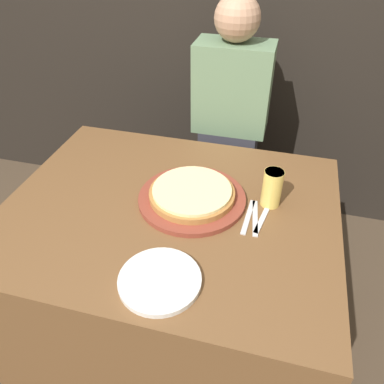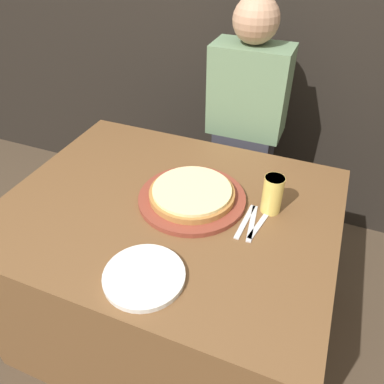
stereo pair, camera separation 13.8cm
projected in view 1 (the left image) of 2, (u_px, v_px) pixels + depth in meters
name	position (u px, v px, depth m)	size (l,w,h in m)	color
ground_plane	(175.00, 321.00, 1.83)	(12.00, 12.00, 0.00)	#473828
dining_table	(173.00, 272.00, 1.60)	(1.22, 0.98, 0.73)	brown
pizza_on_board	(192.00, 195.00, 1.39)	(0.40, 0.40, 0.06)	brown
beer_glass	(272.00, 187.00, 1.34)	(0.07, 0.07, 0.15)	#E5C65B
dinner_plate	(160.00, 280.00, 1.10)	(0.25, 0.25, 0.02)	silver
fork	(248.00, 217.00, 1.33)	(0.03, 0.19, 0.00)	silver
dinner_knife	(255.00, 218.00, 1.33)	(0.04, 0.19, 0.00)	silver
spoon	(262.00, 219.00, 1.32)	(0.05, 0.16, 0.00)	silver
diner_person	(229.00, 137.00, 1.93)	(0.36, 0.20, 1.33)	#33333D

